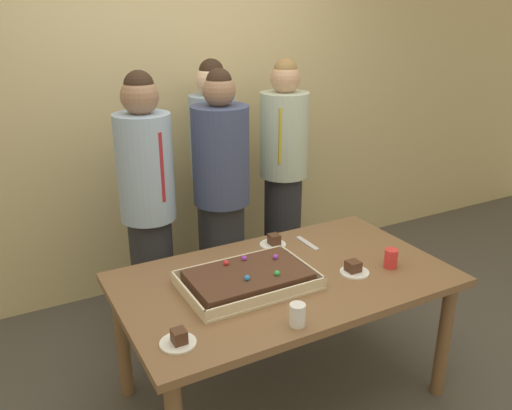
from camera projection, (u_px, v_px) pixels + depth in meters
ground_plane at (282, 392)px, 2.90m from camera, size 12.00×12.00×0.00m
interior_back_panel at (168, 83)px, 3.69m from camera, size 8.00×0.12×3.00m
party_table at (284, 290)px, 2.67m from camera, size 1.67×0.97×0.72m
sheet_cake at (248, 279)px, 2.54m from camera, size 0.63×0.42×0.10m
plated_slice_near_left at (179, 340)px, 2.10m from camera, size 0.15×0.15×0.07m
plated_slice_near_right at (354, 269)px, 2.67m from camera, size 0.15×0.15×0.06m
plated_slice_far_left at (273, 242)px, 2.98m from camera, size 0.15×0.15×0.07m
drink_cup_nearest at (391, 258)px, 2.72m from camera, size 0.07×0.07×0.10m
drink_cup_middle at (297, 315)px, 2.22m from camera, size 0.07×0.07×0.10m
cake_server_utensil at (307, 243)px, 3.00m from camera, size 0.03×0.20×0.01m
person_serving_front at (222, 202)px, 3.25m from camera, size 0.35×0.35×1.68m
person_green_shirt_behind at (283, 173)px, 3.80m from camera, size 0.35×0.35×1.68m
person_striped_tie_right at (148, 209)px, 3.08m from camera, size 0.32×0.32×1.69m
person_far_right_suit at (214, 176)px, 3.67m from camera, size 0.32×0.32×1.69m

